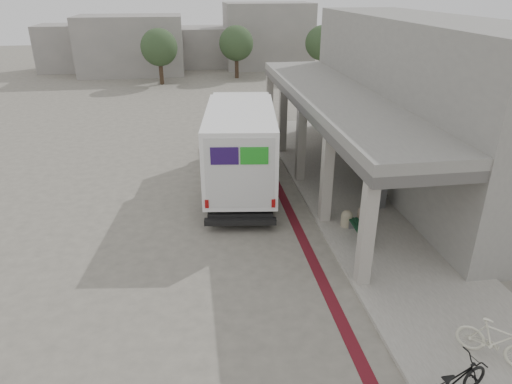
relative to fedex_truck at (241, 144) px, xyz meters
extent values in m
plane|color=#686359|center=(0.60, -4.34, -1.96)|extent=(120.00, 120.00, 0.00)
cube|color=#59111A|center=(1.60, -2.34, -1.96)|extent=(0.35, 40.00, 0.01)
cube|color=gray|center=(4.60, -4.34, -1.90)|extent=(4.40, 28.00, 0.12)
cube|color=gray|center=(7.95, 0.16, 1.54)|extent=(4.30, 17.00, 7.00)
cube|color=#54524F|center=(4.20, 0.16, 1.54)|extent=(3.40, 16.90, 0.35)
cube|color=gray|center=(4.20, 0.16, 1.89)|extent=(3.40, 16.90, 0.35)
cube|color=gray|center=(-7.40, 29.66, 0.79)|extent=(10.00, 6.00, 5.50)
cube|color=gray|center=(-0.40, 33.66, 0.04)|extent=(8.00, 6.00, 4.00)
cube|color=gray|center=(6.60, 31.66, 1.29)|extent=(9.00, 6.00, 6.50)
cube|color=gray|center=(-13.40, 32.66, 0.29)|extent=(7.00, 5.00, 4.50)
cylinder|color=#38281C|center=(-4.40, 23.66, -0.76)|extent=(0.36, 0.36, 2.40)
sphere|color=#2E4226|center=(-4.40, 23.66, 1.24)|extent=(3.20, 3.20, 3.20)
cylinder|color=#38281C|center=(2.60, 25.66, -0.76)|extent=(0.36, 0.36, 2.40)
sphere|color=#2E4226|center=(2.60, 25.66, 1.24)|extent=(3.20, 3.20, 3.20)
cylinder|color=#38281C|center=(10.60, 24.66, -0.76)|extent=(0.36, 0.36, 2.40)
sphere|color=#2E4226|center=(10.60, 24.66, 1.24)|extent=(3.20, 3.20, 3.20)
cube|color=black|center=(0.00, -0.04, -1.51)|extent=(3.35, 8.17, 0.34)
cube|color=white|center=(-0.13, -1.05, 0.25)|extent=(3.43, 6.19, 2.95)
cube|color=white|center=(0.36, 2.83, 0.08)|extent=(2.97, 2.48, 2.61)
cube|color=white|center=(0.50, 4.01, -0.89)|extent=(2.56, 0.99, 0.91)
cube|color=black|center=(0.47, 3.73, 0.70)|extent=(2.54, 0.86, 1.19)
cube|color=black|center=(-0.51, -4.09, -1.57)|extent=(2.62, 0.61, 0.20)
cube|color=#281252|center=(-1.39, -0.10, 0.76)|extent=(0.22, 1.58, 0.85)
cube|color=green|center=(-1.60, -1.78, 0.76)|extent=(0.22, 1.58, 0.85)
cube|color=#281252|center=(-1.01, -3.95, 0.93)|extent=(0.96, 0.15, 0.62)
cube|color=green|center=(0.01, -4.08, 0.93)|extent=(0.96, 0.15, 0.62)
cylinder|color=black|center=(-0.82, 3.03, -1.45)|extent=(0.44, 1.05, 1.02)
cylinder|color=black|center=(1.54, 2.74, -1.45)|extent=(0.44, 1.05, 1.02)
cylinder|color=black|center=(-1.47, -2.14, -1.45)|extent=(0.44, 1.05, 1.02)
cylinder|color=black|center=(0.90, -2.44, -1.45)|extent=(0.44, 1.05, 1.02)
cube|color=slate|center=(3.51, -6.04, -1.67)|extent=(0.34, 0.08, 0.34)
cube|color=slate|center=(3.55, -4.70, -1.67)|extent=(0.34, 0.08, 0.34)
cube|color=#11331E|center=(3.41, -5.36, -1.48)|extent=(0.14, 1.62, 0.04)
cube|color=#11331E|center=(3.53, -5.37, -1.48)|extent=(0.14, 1.62, 0.04)
cube|color=#11331E|center=(3.66, -5.37, -1.48)|extent=(0.14, 1.62, 0.04)
cylinder|color=gray|center=(4.07, -4.20, -1.65)|extent=(0.39, 0.39, 0.39)
sphere|color=gray|center=(4.07, -4.20, -1.46)|extent=(0.39, 0.39, 0.39)
cylinder|color=gray|center=(3.36, -4.46, -1.64)|extent=(0.42, 0.42, 0.42)
sphere|color=gray|center=(3.36, -4.46, -1.43)|extent=(0.42, 0.42, 0.42)
cube|color=slate|center=(5.14, -3.05, -1.38)|extent=(0.46, 0.59, 0.93)
imported|color=black|center=(3.10, -12.17, -1.36)|extent=(1.94, 1.13, 0.96)
imported|color=silver|center=(4.66, -11.27, -1.32)|extent=(1.59, 1.59, 1.05)
camera|label=1|loc=(-2.08, -18.58, 6.27)|focal=32.00mm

